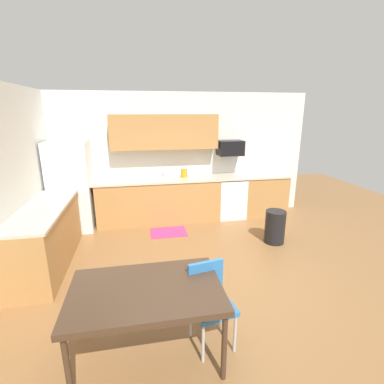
{
  "coord_description": "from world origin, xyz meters",
  "views": [
    {
      "loc": [
        -0.86,
        -3.5,
        2.32
      ],
      "look_at": [
        0.0,
        1.0,
        1.0
      ],
      "focal_mm": 26.47,
      "sensor_mm": 36.0,
      "label": 1
    }
  ],
  "objects_px": {
    "oven_range": "(230,197)",
    "chair_near_table": "(210,298)",
    "kettle": "(184,174)",
    "microwave": "(230,148)",
    "refrigerator": "(71,187)",
    "trash_bin": "(275,227)",
    "dining_table": "(146,294)"
  },
  "relations": [
    {
      "from": "oven_range",
      "to": "trash_bin",
      "type": "bearing_deg",
      "value": -74.94
    },
    {
      "from": "oven_range",
      "to": "microwave",
      "type": "bearing_deg",
      "value": 90.0
    },
    {
      "from": "microwave",
      "to": "oven_range",
      "type": "bearing_deg",
      "value": -90.0
    },
    {
      "from": "refrigerator",
      "to": "dining_table",
      "type": "xyz_separation_m",
      "value": [
        1.33,
        -3.43,
        -0.2
      ]
    },
    {
      "from": "microwave",
      "to": "dining_table",
      "type": "relative_size",
      "value": 0.39
    },
    {
      "from": "dining_table",
      "to": "trash_bin",
      "type": "xyz_separation_m",
      "value": [
        2.36,
        2.08,
        -0.39
      ]
    },
    {
      "from": "refrigerator",
      "to": "oven_range",
      "type": "distance_m",
      "value": 3.33
    },
    {
      "from": "chair_near_table",
      "to": "kettle",
      "type": "height_order",
      "value": "kettle"
    },
    {
      "from": "microwave",
      "to": "chair_near_table",
      "type": "distance_m",
      "value": 3.92
    },
    {
      "from": "dining_table",
      "to": "kettle",
      "type": "xyz_separation_m",
      "value": [
        0.94,
        3.56,
        0.33
      ]
    },
    {
      "from": "oven_range",
      "to": "chair_near_table",
      "type": "distance_m",
      "value": 3.68
    },
    {
      "from": "refrigerator",
      "to": "trash_bin",
      "type": "relative_size",
      "value": 2.94
    },
    {
      "from": "microwave",
      "to": "chair_near_table",
      "type": "relative_size",
      "value": 0.64
    },
    {
      "from": "refrigerator",
      "to": "oven_range",
      "type": "bearing_deg",
      "value": 1.39
    },
    {
      "from": "refrigerator",
      "to": "chair_near_table",
      "type": "relative_size",
      "value": 2.08
    },
    {
      "from": "kettle",
      "to": "oven_range",
      "type": "bearing_deg",
      "value": -2.78
    },
    {
      "from": "refrigerator",
      "to": "dining_table",
      "type": "bearing_deg",
      "value": -68.85
    },
    {
      "from": "oven_range",
      "to": "trash_bin",
      "type": "distance_m",
      "value": 1.49
    },
    {
      "from": "trash_bin",
      "to": "refrigerator",
      "type": "bearing_deg",
      "value": 159.88
    },
    {
      "from": "dining_table",
      "to": "chair_near_table",
      "type": "distance_m",
      "value": 0.66
    },
    {
      "from": "kettle",
      "to": "trash_bin",
      "type": "bearing_deg",
      "value": -46.26
    },
    {
      "from": "trash_bin",
      "to": "kettle",
      "type": "bearing_deg",
      "value": 133.74
    },
    {
      "from": "microwave",
      "to": "trash_bin",
      "type": "relative_size",
      "value": 0.9
    },
    {
      "from": "kettle",
      "to": "microwave",
      "type": "bearing_deg",
      "value": 2.78
    },
    {
      "from": "trash_bin",
      "to": "microwave",
      "type": "bearing_deg",
      "value": 104.12
    },
    {
      "from": "chair_near_table",
      "to": "trash_bin",
      "type": "xyz_separation_m",
      "value": [
        1.73,
        2.0,
        -0.2
      ]
    },
    {
      "from": "dining_table",
      "to": "chair_near_table",
      "type": "height_order",
      "value": "chair_near_table"
    },
    {
      "from": "oven_range",
      "to": "kettle",
      "type": "distance_m",
      "value": 1.18
    },
    {
      "from": "oven_range",
      "to": "dining_table",
      "type": "relative_size",
      "value": 0.65
    },
    {
      "from": "dining_table",
      "to": "trash_bin",
      "type": "height_order",
      "value": "dining_table"
    },
    {
      "from": "microwave",
      "to": "kettle",
      "type": "bearing_deg",
      "value": -177.22
    },
    {
      "from": "microwave",
      "to": "trash_bin",
      "type": "bearing_deg",
      "value": -75.88
    }
  ]
}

